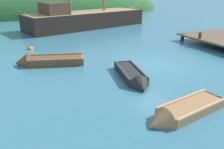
{
  "coord_description": "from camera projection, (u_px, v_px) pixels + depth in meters",
  "views": [
    {
      "loc": [
        -7.33,
        -10.07,
        4.15
      ],
      "look_at": [
        -3.02,
        -0.66,
        0.12
      ],
      "focal_mm": 36.21,
      "sensor_mm": 36.0,
      "label": 1
    }
  ],
  "objects": [
    {
      "name": "sailing_ship",
      "position": [
        86.0,
        22.0,
        24.51
      ],
      "size": [
        15.84,
        6.98,
        12.47
      ],
      "rotation": [
        0.0,
        0.0,
        0.25
      ],
      "color": "black",
      "rests_on": "ground"
    },
    {
      "name": "rowboat_near_dock",
      "position": [
        46.0,
        62.0,
        12.93
      ],
      "size": [
        4.0,
        2.26,
        1.15
      ],
      "rotation": [
        0.0,
        0.0,
        2.84
      ],
      "color": "brown",
      "rests_on": "ground"
    },
    {
      "name": "buoy_orange",
      "position": [
        30.0,
        49.0,
        16.05
      ],
      "size": [
        0.43,
        0.43,
        0.43
      ],
      "primitive_type": "sphere",
      "color": "orange",
      "rests_on": "ground"
    },
    {
      "name": "rowboat_outer_left",
      "position": [
        182.0,
        113.0,
        7.75
      ],
      "size": [
        3.47,
        1.47,
        0.92
      ],
      "rotation": [
        0.0,
        0.0,
        3.3
      ],
      "color": "#9E7047",
      "rests_on": "ground"
    },
    {
      "name": "shore_hill",
      "position": [
        31.0,
        13.0,
        37.93
      ],
      "size": [
        47.93,
        18.22,
        12.29
      ],
      "primitive_type": "ellipsoid",
      "color": "#2D602D",
      "rests_on": "ground"
    },
    {
      "name": "ground_plane",
      "position": [
        155.0,
        65.0,
        12.88
      ],
      "size": [
        120.0,
        120.0,
        0.0
      ],
      "primitive_type": "plane",
      "color": "teal"
    },
    {
      "name": "rowboat_center",
      "position": [
        133.0,
        77.0,
        10.78
      ],
      "size": [
        1.57,
        3.53,
        0.89
      ],
      "rotation": [
        0.0,
        0.0,
        4.51
      ],
      "color": "black",
      "rests_on": "ground"
    }
  ]
}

